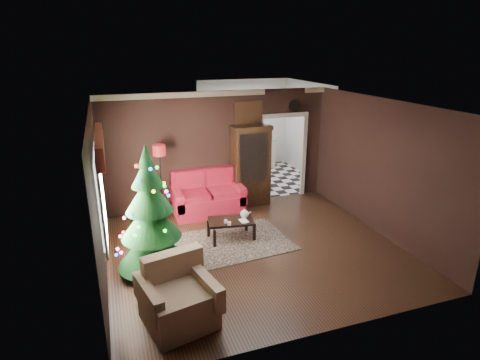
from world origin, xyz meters
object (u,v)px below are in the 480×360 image
object	(u,v)px
coffee_table	(231,229)
floor_lamp	(161,184)
curio_cabinet	(251,168)
wall_clock	(294,106)
kitchen_table	(254,171)
teapot	(244,214)
christmas_tree	(150,216)
armchair	(178,295)
loveseat	(208,193)

from	to	relation	value
coffee_table	floor_lamp	bearing A→B (deg)	127.70
curio_cabinet	coffee_table	bearing A→B (deg)	-122.16
coffee_table	wall_clock	xyz separation A→B (m)	(2.25, 1.85, 2.16)
coffee_table	kitchen_table	world-z (taller)	kitchen_table
curio_cabinet	wall_clock	xyz separation A→B (m)	(1.20, 0.18, 1.43)
coffee_table	wall_clock	size ratio (longest dim) A/B	2.84
coffee_table	teapot	xyz separation A→B (m)	(0.29, 0.00, 0.30)
christmas_tree	coffee_table	xyz separation A→B (m)	(1.65, 0.71, -0.83)
coffee_table	wall_clock	world-z (taller)	wall_clock
floor_lamp	teapot	xyz separation A→B (m)	(1.45, -1.50, -0.32)
floor_lamp	curio_cabinet	bearing A→B (deg)	4.32
coffee_table	kitchen_table	bearing A→B (deg)	61.26
armchair	teapot	world-z (taller)	armchair
teapot	christmas_tree	bearing A→B (deg)	-159.95
floor_lamp	kitchen_table	bearing A→B (deg)	29.20
loveseat	floor_lamp	bearing A→B (deg)	177.11
armchair	teapot	xyz separation A→B (m)	(1.79, 2.24, 0.05)
armchair	teapot	bearing A→B (deg)	38.46
loveseat	teapot	size ratio (longest dim) A/B	8.66
floor_lamp	coffee_table	bearing A→B (deg)	-52.30
curio_cabinet	floor_lamp	xyz separation A→B (m)	(-2.21, -0.17, -0.12)
teapot	curio_cabinet	bearing A→B (deg)	65.61
christmas_tree	teapot	size ratio (longest dim) A/B	11.89
wall_clock	kitchen_table	size ratio (longest dim) A/B	0.43
loveseat	christmas_tree	world-z (taller)	christmas_tree
floor_lamp	christmas_tree	distance (m)	2.27
curio_cabinet	armchair	xyz separation A→B (m)	(-2.55, -3.90, -0.49)
christmas_tree	coffee_table	distance (m)	1.98
christmas_tree	armchair	bearing A→B (deg)	-84.19
curio_cabinet	floor_lamp	distance (m)	2.22
curio_cabinet	armchair	size ratio (longest dim) A/B	1.94
loveseat	curio_cabinet	bearing A→B (deg)	10.83
kitchen_table	floor_lamp	bearing A→B (deg)	-150.80
armchair	kitchen_table	bearing A→B (deg)	46.19
loveseat	wall_clock	distance (m)	3.04
loveseat	teapot	world-z (taller)	loveseat
coffee_table	teapot	bearing A→B (deg)	0.14
curio_cabinet	christmas_tree	xyz separation A→B (m)	(-2.70, -2.38, 0.10)
armchair	coffee_table	world-z (taller)	armchair
curio_cabinet	wall_clock	world-z (taller)	wall_clock
curio_cabinet	wall_clock	bearing A→B (deg)	8.53
armchair	curio_cabinet	bearing A→B (deg)	44.01
curio_cabinet	teapot	bearing A→B (deg)	-114.39
coffee_table	curio_cabinet	bearing A→B (deg)	57.84
coffee_table	loveseat	bearing A→B (deg)	94.05
coffee_table	teapot	distance (m)	0.42
christmas_tree	wall_clock	xyz separation A→B (m)	(3.90, 2.56, 1.33)
teapot	wall_clock	world-z (taller)	wall_clock
floor_lamp	christmas_tree	world-z (taller)	christmas_tree
loveseat	kitchen_table	bearing A→B (deg)	42.51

